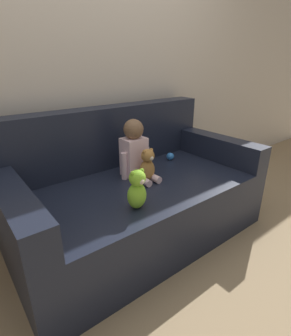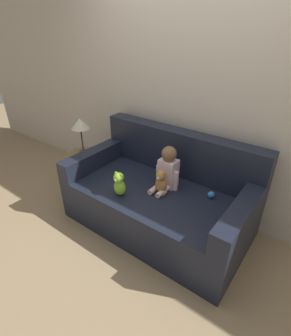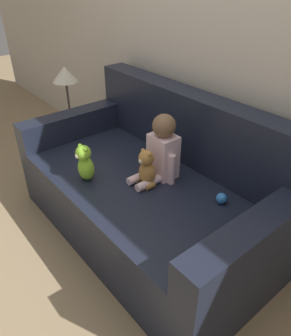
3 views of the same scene
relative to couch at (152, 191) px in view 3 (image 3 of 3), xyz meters
The scene contains 8 objects.
ground_plane 0.33m from the couch, 90.00° to the right, with size 12.00×12.00×0.00m, color #9E8460.
wall_back 1.11m from the couch, 90.00° to the left, with size 8.00×0.05×2.60m.
couch is the anchor object (origin of this frame).
person_baby 0.33m from the couch, 36.45° to the left, with size 0.25×0.32×0.43m.
teddy_bear_brown 0.28m from the couch, 58.40° to the right, with size 0.14×0.11×0.24m.
plush_toy_side 0.50m from the couch, 122.12° to the right, with size 0.12×0.11×0.25m.
toy_ball 0.53m from the couch, 13.33° to the left, with size 0.07×0.07×0.07m.
side_table 1.26m from the couch, behind, with size 0.39×0.39×0.92m.
Camera 3 is at (1.38, -1.12, 1.65)m, focal length 35.00 mm.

